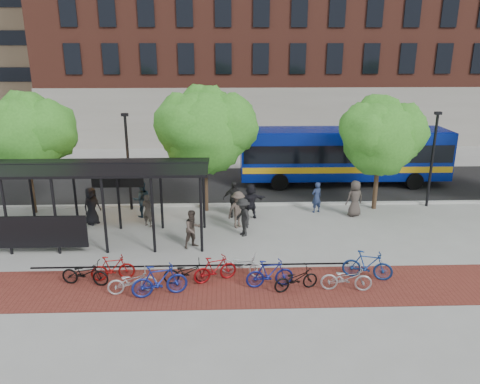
{
  "coord_description": "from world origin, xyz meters",
  "views": [
    {
      "loc": [
        -2.0,
        -20.14,
        8.45
      ],
      "look_at": [
        -1.27,
        1.42,
        1.6
      ],
      "focal_mm": 35.0,
      "sensor_mm": 36.0,
      "label": 1
    }
  ],
  "objects_px": {
    "lamp_post_left": "(128,159)",
    "pedestrian_3": "(238,210)",
    "bus": "(344,153)",
    "bike_2": "(132,281)",
    "tree_a": "(26,132)",
    "pedestrian_0": "(92,206)",
    "bike_11": "(368,265)",
    "bike_6": "(242,264)",
    "pedestrian_9": "(243,217)",
    "lamp_post_right": "(433,157)",
    "tree_b": "(206,127)",
    "bike_4": "(187,272)",
    "bike_7": "(270,274)",
    "bike_3": "(160,281)",
    "pedestrian_2": "(142,199)",
    "bike_1": "(113,268)",
    "pedestrian_1": "(148,210)",
    "pedestrian_8": "(193,229)",
    "bike_8": "(296,279)",
    "tree_c": "(382,134)",
    "bike_5": "(215,269)",
    "pedestrian_6": "(355,198)",
    "bike_0": "(85,273)",
    "bike_10": "(346,278)",
    "pedestrian_7": "(317,197)",
    "pedestrian_4": "(234,199)",
    "bus_shelter": "(83,176)",
    "pedestrian_5": "(250,201)"
  },
  "relations": [
    {
      "from": "lamp_post_left",
      "to": "pedestrian_3",
      "type": "height_order",
      "value": "lamp_post_left"
    },
    {
      "from": "bike_3",
      "to": "pedestrian_2",
      "type": "height_order",
      "value": "pedestrian_2"
    },
    {
      "from": "bike_3",
      "to": "pedestrian_3",
      "type": "bearing_deg",
      "value": -39.06
    },
    {
      "from": "tree_a",
      "to": "bike_1",
      "type": "distance_m",
      "value": 10.22
    },
    {
      "from": "bus",
      "to": "tree_a",
      "type": "bearing_deg",
      "value": -164.28
    },
    {
      "from": "bike_2",
      "to": "bike_7",
      "type": "height_order",
      "value": "bike_7"
    },
    {
      "from": "bike_0",
      "to": "bike_6",
      "type": "distance_m",
      "value": 5.78
    },
    {
      "from": "pedestrian_7",
      "to": "lamp_post_left",
      "type": "bearing_deg",
      "value": -31.03
    },
    {
      "from": "bike_8",
      "to": "bike_10",
      "type": "xyz_separation_m",
      "value": [
        1.79,
        -0.08,
        0.04
      ]
    },
    {
      "from": "bus",
      "to": "bike_11",
      "type": "bearing_deg",
      "value": -99.03
    },
    {
      "from": "pedestrian_7",
      "to": "bus",
      "type": "bearing_deg",
      "value": -143.21
    },
    {
      "from": "tree_b",
      "to": "bike_6",
      "type": "distance_m",
      "value": 8.57
    },
    {
      "from": "pedestrian_4",
      "to": "pedestrian_6",
      "type": "relative_size",
      "value": 1.0
    },
    {
      "from": "lamp_post_right",
      "to": "tree_b",
      "type": "bearing_deg",
      "value": -178.8
    },
    {
      "from": "tree_a",
      "to": "bike_0",
      "type": "relative_size",
      "value": 3.48
    },
    {
      "from": "bike_3",
      "to": "pedestrian_8",
      "type": "bearing_deg",
      "value": -26.89
    },
    {
      "from": "bike_4",
      "to": "bike_7",
      "type": "height_order",
      "value": "bike_7"
    },
    {
      "from": "bike_10",
      "to": "bike_11",
      "type": "bearing_deg",
      "value": -44.74
    },
    {
      "from": "lamp_post_right",
      "to": "pedestrian_9",
      "type": "relative_size",
      "value": 2.87
    },
    {
      "from": "tree_b",
      "to": "pedestrian_6",
      "type": "height_order",
      "value": "tree_b"
    },
    {
      "from": "pedestrian_6",
      "to": "pedestrian_9",
      "type": "xyz_separation_m",
      "value": [
        -5.8,
        -2.38,
        -0.05
      ]
    },
    {
      "from": "lamp_post_left",
      "to": "bike_1",
      "type": "relative_size",
      "value": 3.18
    },
    {
      "from": "bus",
      "to": "pedestrian_8",
      "type": "distance_m",
      "value": 12.99
    },
    {
      "from": "pedestrian_5",
      "to": "pedestrian_8",
      "type": "distance_m",
      "value": 4.38
    },
    {
      "from": "tree_b",
      "to": "bike_7",
      "type": "bearing_deg",
      "value": -73.33
    },
    {
      "from": "pedestrian_9",
      "to": "pedestrian_8",
      "type": "bearing_deg",
      "value": -83.36
    },
    {
      "from": "pedestrian_4",
      "to": "tree_a",
      "type": "bearing_deg",
      "value": 179.02
    },
    {
      "from": "bus",
      "to": "bike_2",
      "type": "bearing_deg",
      "value": -128.31
    },
    {
      "from": "pedestrian_4",
      "to": "pedestrian_1",
      "type": "bearing_deg",
      "value": -159.84
    },
    {
      "from": "tree_c",
      "to": "lamp_post_left",
      "type": "distance_m",
      "value": 13.16
    },
    {
      "from": "bike_1",
      "to": "pedestrian_2",
      "type": "relative_size",
      "value": 0.88
    },
    {
      "from": "pedestrian_3",
      "to": "pedestrian_6",
      "type": "xyz_separation_m",
      "value": [
        5.99,
        1.38,
        0.04
      ]
    },
    {
      "from": "bike_3",
      "to": "pedestrian_2",
      "type": "distance_m",
      "value": 8.22
    },
    {
      "from": "lamp_post_right",
      "to": "pedestrian_1",
      "type": "bearing_deg",
      "value": -170.57
    },
    {
      "from": "pedestrian_3",
      "to": "bike_10",
      "type": "bearing_deg",
      "value": -94.19
    },
    {
      "from": "bike_6",
      "to": "pedestrian_9",
      "type": "bearing_deg",
      "value": 15.45
    },
    {
      "from": "bus",
      "to": "pedestrian_1",
      "type": "relative_size",
      "value": 7.99
    },
    {
      "from": "tree_c",
      "to": "bike_1",
      "type": "bearing_deg",
      "value": -148.25
    },
    {
      "from": "pedestrian_8",
      "to": "pedestrian_2",
      "type": "bearing_deg",
      "value": 93.09
    },
    {
      "from": "pedestrian_7",
      "to": "bus_shelter",
      "type": "bearing_deg",
      "value": -9.63
    },
    {
      "from": "bike_3",
      "to": "bike_4",
      "type": "distance_m",
      "value": 1.25
    },
    {
      "from": "bike_0",
      "to": "bike_11",
      "type": "distance_m",
      "value": 10.45
    },
    {
      "from": "pedestrian_8",
      "to": "bike_2",
      "type": "bearing_deg",
      "value": -149.2
    },
    {
      "from": "lamp_post_left",
      "to": "bike_5",
      "type": "height_order",
      "value": "lamp_post_left"
    },
    {
      "from": "lamp_post_right",
      "to": "pedestrian_3",
      "type": "distance_m",
      "value": 10.9
    },
    {
      "from": "bike_8",
      "to": "bike_1",
      "type": "bearing_deg",
      "value": 64.51
    },
    {
      "from": "tree_b",
      "to": "pedestrian_7",
      "type": "bearing_deg",
      "value": -5.31
    },
    {
      "from": "tree_a",
      "to": "pedestrian_0",
      "type": "xyz_separation_m",
      "value": [
        3.41,
        -1.8,
        -3.31
      ]
    },
    {
      "from": "bike_5",
      "to": "bike_1",
      "type": "bearing_deg",
      "value": 64.99
    },
    {
      "from": "bike_10",
      "to": "pedestrian_1",
      "type": "height_order",
      "value": "pedestrian_1"
    }
  ]
}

